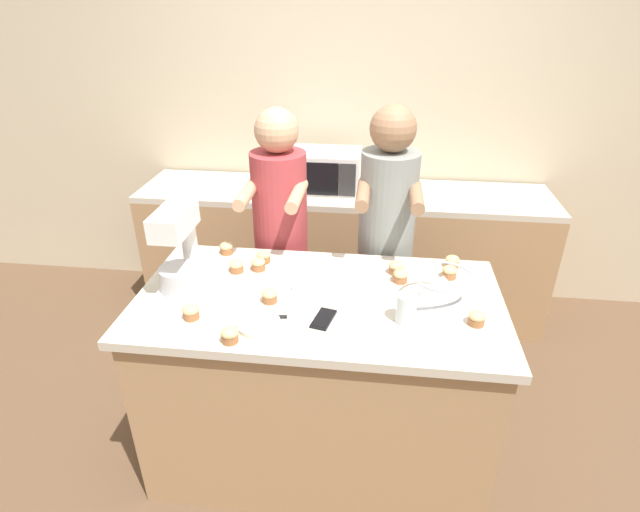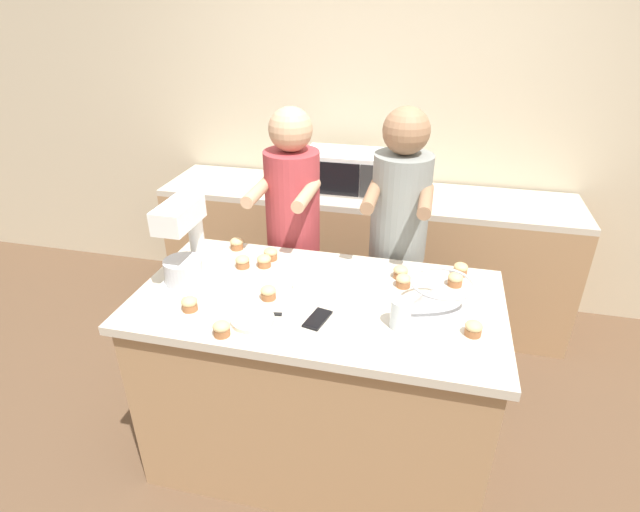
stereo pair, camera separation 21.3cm
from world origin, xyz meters
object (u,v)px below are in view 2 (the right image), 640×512
object	(u,v)px
cupcake_9	(460,269)
cupcake_6	(242,262)
microwave_oven	(344,171)
cupcake_8	(264,261)
cupcake_4	(221,329)
cupcake_7	(401,272)
person_right	(396,253)
cupcake_1	(271,254)
drinking_glass	(401,314)
cupcake_5	(455,279)
small_plate	(253,320)
mixing_bowl	(441,296)
cell_phone	(317,319)
cupcake_2	(268,292)
baking_tray	(342,277)
cupcake_11	(189,304)
person_left	(293,244)
cupcake_3	(403,281)
stand_mixer	(185,250)
knife	(286,315)
cupcake_0	(473,328)
cupcake_10	(237,244)

from	to	relation	value
cupcake_9	cupcake_6	bearing A→B (deg)	-170.63
microwave_oven	cupcake_8	bearing A→B (deg)	-98.04
cupcake_4	cupcake_7	bearing A→B (deg)	43.67
person_right	cupcake_1	distance (m)	0.68
drinking_glass	cupcake_5	size ratio (longest dim) A/B	1.83
small_plate	cupcake_1	distance (m)	0.53
mixing_bowl	cupcake_6	size ratio (longest dim) A/B	3.85
microwave_oven	cell_phone	size ratio (longest dim) A/B	3.34
cupcake_2	baking_tray	bearing A→B (deg)	39.10
cupcake_6	cupcake_11	world-z (taller)	same
drinking_glass	cupcake_6	size ratio (longest dim) A/B	1.83
cupcake_4	cupcake_11	bearing A→B (deg)	146.67
small_plate	cupcake_1	bearing A→B (deg)	100.48
person_right	cell_phone	world-z (taller)	person_right
person_left	small_plate	distance (m)	0.85
person_left	cupcake_4	world-z (taller)	person_left
cupcake_5	cupcake_11	distance (m)	1.18
cupcake_3	cupcake_6	distance (m)	0.77
cupcake_7	cupcake_11	bearing A→B (deg)	-150.44
cupcake_5	cupcake_8	size ratio (longest dim) A/B	1.00
drinking_glass	cupcake_8	bearing A→B (deg)	153.30
cupcake_9	drinking_glass	bearing A→B (deg)	-116.29
cupcake_1	cupcake_11	size ratio (longest dim) A/B	1.00
stand_mixer	cell_phone	distance (m)	0.68
stand_mixer	knife	xyz separation A→B (m)	(0.50, -0.14, -0.17)
small_plate	cupcake_8	distance (m)	0.46
baking_tray	small_plate	xyz separation A→B (m)	(-0.29, -0.41, -0.01)
cupcake_5	drinking_glass	bearing A→B (deg)	-119.54
stand_mixer	mixing_bowl	distance (m)	1.12
drinking_glass	cupcake_0	xyz separation A→B (m)	(0.28, 0.01, -0.03)
baking_tray	cupcake_1	world-z (taller)	cupcake_1
cupcake_5	cupcake_6	size ratio (longest dim) A/B	1.00
drinking_glass	cupcake_11	bearing A→B (deg)	-174.48
cupcake_0	cupcake_10	bearing A→B (deg)	157.72
cupcake_0	cupcake_4	size ratio (longest dim) A/B	1.00
cupcake_1	cupcake_6	world-z (taller)	same
cupcake_0	cupcake_10	world-z (taller)	same
cell_phone	cupcake_8	size ratio (longest dim) A/B	2.31
cupcake_2	cupcake_5	world-z (taller)	same
knife	cupcake_9	bearing A→B (deg)	36.12
drinking_glass	cupcake_3	xyz separation A→B (m)	(-0.01, 0.31, -0.03)
small_plate	drinking_glass	bearing A→B (deg)	10.01
cupcake_1	cupcake_7	distance (m)	0.65
drinking_glass	cupcake_10	bearing A→B (deg)	151.01
mixing_bowl	cupcake_11	xyz separation A→B (m)	(-1.02, -0.23, -0.05)
cupcake_5	cupcake_11	world-z (taller)	same
cupcake_9	cupcake_11	xyz separation A→B (m)	(-1.11, -0.57, 0.00)
microwave_oven	cupcake_7	world-z (taller)	microwave_oven
baking_tray	cupcake_9	world-z (taller)	cupcake_9
cupcake_2	cupcake_11	xyz separation A→B (m)	(-0.29, -0.16, 0.00)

